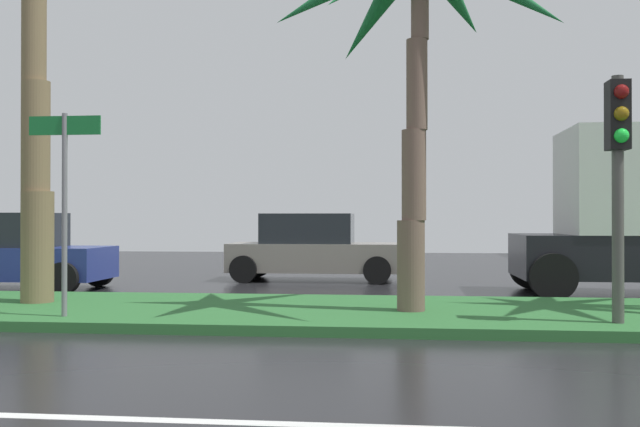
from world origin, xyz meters
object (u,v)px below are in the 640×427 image
(palm_tree_centre, at_px, (417,0))
(car_in_traffic_leading, at_px, (10,253))
(car_in_traffic_second, at_px, (312,248))
(traffic_signal_median_right, at_px, (618,152))
(street_name_sign, at_px, (65,186))

(palm_tree_centre, distance_m, car_in_traffic_leading, 10.68)
(car_in_traffic_leading, relative_size, car_in_traffic_second, 1.00)
(traffic_signal_median_right, xyz_separation_m, street_name_sign, (-7.93, -0.16, -0.43))
(palm_tree_centre, height_order, traffic_signal_median_right, palm_tree_centre)
(street_name_sign, xyz_separation_m, car_in_traffic_leading, (-3.78, 5.14, -1.25))
(palm_tree_centre, xyz_separation_m, traffic_signal_median_right, (2.73, -1.00, -2.51))
(street_name_sign, bearing_deg, car_in_traffic_second, 71.61)
(palm_tree_centre, height_order, car_in_traffic_leading, palm_tree_centre)
(traffic_signal_median_right, bearing_deg, car_in_traffic_second, 123.10)
(palm_tree_centre, height_order, car_in_traffic_second, palm_tree_centre)
(palm_tree_centre, relative_size, car_in_traffic_leading, 1.44)
(street_name_sign, xyz_separation_m, car_in_traffic_second, (2.71, 8.16, -1.25))
(palm_tree_centre, bearing_deg, street_name_sign, -167.43)
(traffic_signal_median_right, bearing_deg, palm_tree_centre, 159.85)
(street_name_sign, bearing_deg, traffic_signal_median_right, 1.15)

